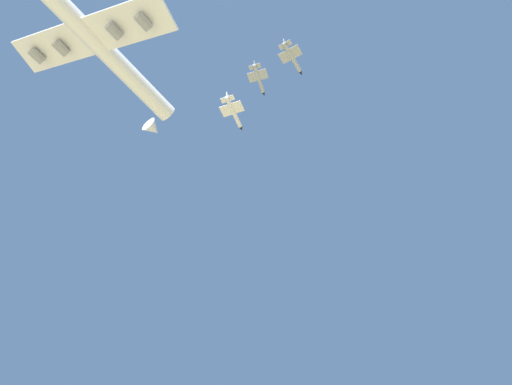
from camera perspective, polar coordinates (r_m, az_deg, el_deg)
The scene contains 4 objects.
carrier_jet at distance 164.73m, azimuth -19.25°, elevation 17.43°, with size 65.64×57.86×22.92m.
chase_jet_left_wing at distance 199.01m, azimuth 0.34°, elevation 13.64°, with size 14.24×10.92×4.00m.
chase_jet_right_wing at distance 181.92m, azimuth 4.41°, elevation 16.03°, with size 12.57×13.09×4.00m.
chase_jet_trailing at distance 169.28m, azimuth -2.74°, elevation 9.72°, with size 13.88×11.54×4.00m.
Camera 1 is at (-51.39, 67.35, 1.55)m, focal length 32.96 mm.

